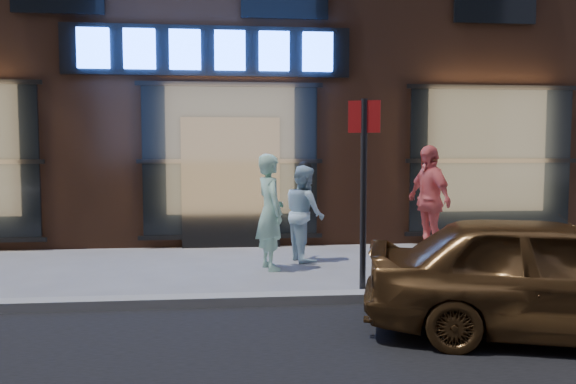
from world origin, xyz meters
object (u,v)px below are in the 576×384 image
man_bowtie (270,212)px  man_cap (304,213)px  gold_sedan (551,276)px  sign_post (364,178)px  passerby (429,200)px

man_bowtie → man_cap: 0.87m
gold_sedan → sign_post: bearing=58.1°
man_bowtie → man_cap: size_ratio=1.12×
gold_sedan → passerby: bearing=12.2°
man_bowtie → passerby: size_ratio=0.93×
sign_post → man_bowtie: bearing=140.6°
passerby → sign_post: sign_post is taller
man_bowtie → sign_post: bearing=-165.5°
gold_sedan → sign_post: 2.35m
man_cap → passerby: passerby is taller
passerby → gold_sedan: size_ratio=0.54×
sign_post → man_cap: bearing=120.3°
man_cap → sign_post: sign_post is taller
passerby → sign_post: 3.20m
man_bowtie → gold_sedan: 4.19m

